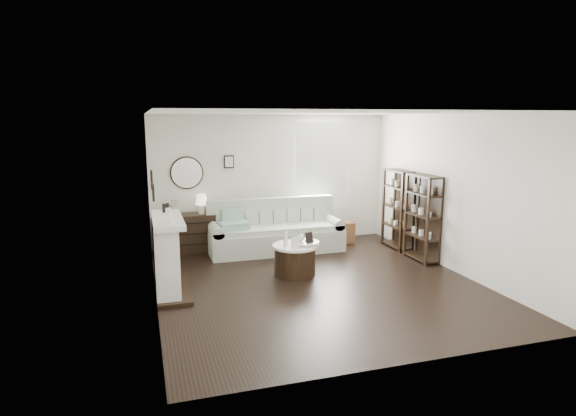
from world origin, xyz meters
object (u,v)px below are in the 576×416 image
object	(u,v)px
sofa	(275,234)
dresser	(186,233)
drum_table	(295,260)
pedestal_table	(305,244)

from	to	relation	value
sofa	dresser	xyz separation A→B (m)	(-1.72, 0.39, 0.04)
dresser	drum_table	bearing A→B (deg)	-50.59
pedestal_table	dresser	bearing A→B (deg)	132.25
drum_table	dresser	bearing A→B (deg)	129.41
dresser	drum_table	distance (m)	2.57
sofa	drum_table	bearing A→B (deg)	-93.31
sofa	drum_table	world-z (taller)	sofa
dresser	pedestal_table	distance (m)	2.70
drum_table	pedestal_table	size ratio (longest dim) A/B	1.31
sofa	dresser	size ratio (longest dim) A/B	2.32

